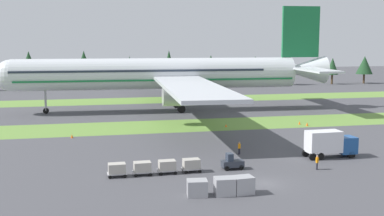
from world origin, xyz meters
TOP-DOWN VIEW (x-y plane):
  - ground_plane at (0.00, 0.00)m, footprint 400.00×400.00m
  - grass_strip_near at (0.00, 36.48)m, footprint 320.00×12.65m
  - grass_strip_far at (0.00, 73.77)m, footprint 320.00×12.65m
  - airliner at (-1.74, 55.02)m, footprint 71.38×87.44m
  - baggage_tug at (-1.88, 6.29)m, footprint 2.64×1.38m
  - cargo_dolly_lead at (-6.90, 6.14)m, footprint 2.25×1.57m
  - cargo_dolly_second at (-9.80, 6.05)m, footprint 2.25×1.57m
  - cargo_dolly_third at (-12.70, 5.96)m, footprint 2.25×1.57m
  - cargo_dolly_fourth at (-15.60, 5.87)m, footprint 2.25×1.57m
  - catering_truck at (12.43, 9.31)m, footprint 7.01×2.47m
  - ground_crew_marshaller at (1.23, 13.33)m, footprint 0.40×0.45m
  - ground_crew_loader at (8.07, 4.06)m, footprint 0.36×0.50m
  - uld_container_0 at (-8.11, -2.61)m, footprint 2.16×1.80m
  - uld_container_1 at (-5.37, -2.89)m, footprint 2.07×1.69m
  - uld_container_2 at (-3.42, -2.85)m, footprint 2.15×1.79m
  - taxiway_marker_0 at (5.08, 33.52)m, footprint 0.44×0.44m
  - taxiway_marker_1 at (18.94, 33.22)m, footprint 0.44×0.44m
  - taxiway_marker_2 at (19.67, 31.55)m, footprint 0.44×0.44m
  - taxiway_marker_3 at (-21.42, 29.11)m, footprint 0.44×0.44m
  - distant_tree_line at (-0.26, 105.10)m, footprint 157.91×10.04m

SIDE VIEW (x-z plane):
  - ground_plane at x=0.00m, z-range 0.00..0.00m
  - grass_strip_near at x=0.00m, z-range 0.00..0.01m
  - grass_strip_far at x=0.00m, z-range 0.00..0.01m
  - taxiway_marker_0 at x=5.08m, z-range 0.00..0.50m
  - taxiway_marker_3 at x=-21.42m, z-range 0.00..0.63m
  - taxiway_marker_1 at x=18.94m, z-range 0.00..0.64m
  - taxiway_marker_2 at x=19.67m, z-range 0.00..0.66m
  - baggage_tug at x=-1.88m, z-range -0.17..1.80m
  - uld_container_0 at x=-8.11m, z-range 0.00..1.64m
  - uld_container_2 at x=-3.42m, z-range 0.00..1.79m
  - uld_container_1 at x=-5.37m, z-range 0.00..1.79m
  - cargo_dolly_lead at x=-6.90m, z-range 0.14..1.69m
  - cargo_dolly_second at x=-9.80m, z-range 0.14..1.69m
  - cargo_dolly_third at x=-12.70m, z-range 0.14..1.69m
  - cargo_dolly_fourth at x=-15.60m, z-range 0.14..1.69m
  - ground_crew_marshaller at x=1.23m, z-range 0.08..1.82m
  - ground_crew_loader at x=8.07m, z-range 0.08..1.82m
  - catering_truck at x=12.43m, z-range 0.16..3.74m
  - distant_tree_line at x=-0.26m, z-range 0.94..12.82m
  - airliner at x=-1.74m, z-range -3.22..19.47m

